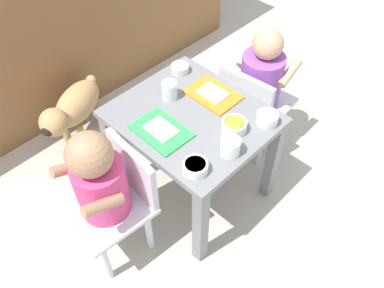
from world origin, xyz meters
TOP-DOWN VIEW (x-y plane):
  - ground_plane at (0.00, 0.00)m, footprint 7.00×7.00m
  - kitchen_cabinet_back at (0.00, 1.01)m, footprint 2.21×0.40m
  - dining_table at (0.00, 0.00)m, footprint 0.50×0.57m
  - seated_child_left at (-0.41, 0.02)m, footprint 0.30×0.30m
  - seated_child_right at (0.41, -0.02)m, footprint 0.30×0.30m
  - dog at (-0.17, 0.63)m, footprint 0.42×0.28m
  - food_tray_left at (-0.14, 0.02)m, footprint 0.15×0.21m
  - food_tray_right at (0.14, 0.02)m, footprint 0.15×0.20m
  - water_cup_left at (0.01, 0.13)m, footprint 0.06×0.06m
  - water_cup_right at (-0.04, -0.22)m, footprint 0.07×0.07m
  - cereal_bowl_right_side at (0.16, 0.22)m, footprint 0.08×0.08m
  - cereal_bowl_left_side at (-0.18, -0.19)m, footprint 0.09×0.09m
  - veggie_bowl_near at (0.05, -0.16)m, footprint 0.09×0.09m
  - veggie_bowl_far at (0.16, -0.23)m, footprint 0.08×0.08m

SIDE VIEW (x-z plane):
  - ground_plane at x=0.00m, z-range 0.00..0.00m
  - dog at x=-0.17m, z-range 0.05..0.36m
  - dining_table at x=0.00m, z-range 0.15..0.61m
  - seated_child_right at x=0.41m, z-range 0.08..0.72m
  - seated_child_left at x=-0.41m, z-range 0.08..0.74m
  - food_tray_left at x=-0.14m, z-range 0.46..0.48m
  - food_tray_right at x=0.14m, z-range 0.46..0.48m
  - cereal_bowl_right_side at x=0.16m, z-range 0.47..0.50m
  - kitchen_cabinet_back at x=0.00m, z-range 0.00..0.97m
  - cereal_bowl_left_side at x=-0.18m, z-range 0.47..0.50m
  - veggie_bowl_near at x=0.05m, z-range 0.47..0.51m
  - veggie_bowl_far at x=0.16m, z-range 0.47..0.51m
  - water_cup_right at x=-0.04m, z-range 0.46..0.53m
  - water_cup_left at x=0.01m, z-range 0.46..0.53m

